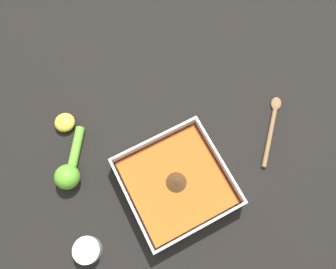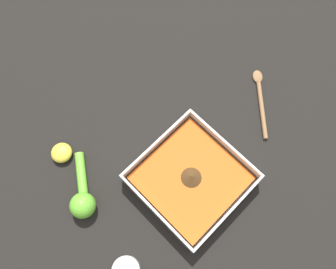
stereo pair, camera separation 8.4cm
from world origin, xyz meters
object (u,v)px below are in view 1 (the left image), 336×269
at_px(lemon_squeezer, 69,171).
at_px(wooden_spoon, 272,127).
at_px(spice_bowl, 88,250).
at_px(square_dish, 176,184).
at_px(lemon_half, 65,122).

relative_size(lemon_squeezer, wooden_spoon, 0.93).
bearing_deg(spice_bowl, lemon_squeezer, 170.12).
relative_size(square_dish, wooden_spoon, 1.50).
height_order(spice_bowl, lemon_squeezer, lemon_squeezer).
bearing_deg(lemon_squeezer, lemon_half, -161.49).
xyz_separation_m(lemon_squeezer, wooden_spoon, (0.13, 0.53, -0.02)).
xyz_separation_m(square_dish, lemon_squeezer, (-0.15, -0.22, 0.01)).
xyz_separation_m(spice_bowl, lemon_half, (-0.33, 0.07, -0.00)).
bearing_deg(spice_bowl, square_dish, 99.28).
distance_m(spice_bowl, lemon_squeezer, 0.20).
relative_size(square_dish, lemon_half, 4.54).
bearing_deg(lemon_squeezer, wooden_spoon, 110.07).
bearing_deg(square_dish, lemon_half, -146.83).
bearing_deg(lemon_half, square_dish, 33.17).
bearing_deg(lemon_half, spice_bowl, -12.23).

